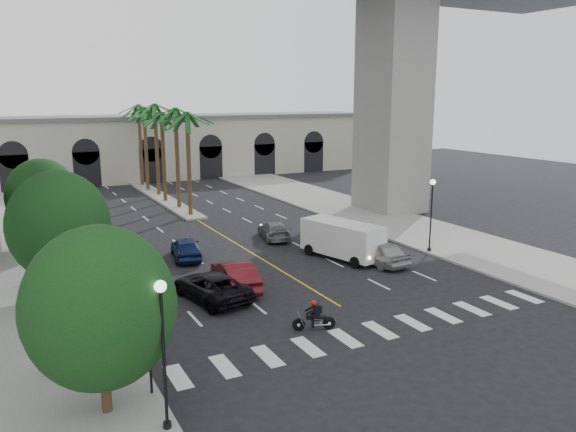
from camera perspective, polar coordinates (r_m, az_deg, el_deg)
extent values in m
plane|color=black|center=(29.10, 7.53, -10.37)|extent=(140.00, 140.00, 0.00)
cube|color=gray|center=(38.53, -25.44, -5.69)|extent=(8.00, 100.00, 0.15)
cube|color=gray|center=(49.20, 11.92, -1.07)|extent=(8.00, 100.00, 0.15)
cube|color=gray|center=(62.89, -12.64, 1.77)|extent=(2.00, 24.00, 0.20)
cube|color=beige|center=(78.81, -16.00, 6.50)|extent=(70.00, 10.00, 8.00)
cube|color=slate|center=(78.54, -16.18, 9.59)|extent=(71.00, 10.50, 0.50)
cube|color=gray|center=(55.61, 10.61, 11.22)|extent=(5.00, 6.00, 20.80)
cylinder|color=#47331E|center=(52.69, -10.03, 5.04)|extent=(0.40, 0.40, 9.50)
cylinder|color=#47331E|center=(56.50, -11.18, 5.61)|extent=(0.40, 0.40, 9.80)
cylinder|color=#47331E|center=(60.28, -12.52, 5.71)|extent=(0.40, 0.40, 9.30)
cylinder|color=#47331E|center=(64.18, -13.18, 6.42)|extent=(0.40, 0.40, 10.10)
cylinder|color=#47331E|center=(68.01, -14.22, 6.46)|extent=(0.40, 0.40, 9.60)
cylinder|color=#47331E|center=(71.95, -14.74, 6.84)|extent=(0.40, 0.40, 9.90)
cylinder|color=#382616|center=(21.52, -18.03, -15.95)|extent=(0.36, 0.36, 2.34)
ellipsoid|color=black|center=(20.36, -18.56, -8.81)|extent=(5.20, 5.20, 5.72)
cylinder|color=#382616|center=(33.51, -21.83, -5.89)|extent=(0.36, 0.36, 2.45)
ellipsoid|color=black|center=(32.76, -22.23, -0.89)|extent=(5.44, 5.44, 5.98)
cylinder|color=#382616|center=(45.11, -23.42, -1.63)|extent=(0.36, 0.36, 2.27)
ellipsoid|color=black|center=(44.58, -23.71, 1.83)|extent=(5.04, 5.04, 5.54)
cylinder|color=black|center=(20.56, -12.16, -20.19)|extent=(0.28, 0.28, 0.36)
cylinder|color=black|center=(19.39, -12.48, -14.13)|extent=(0.11, 0.11, 5.00)
sphere|color=white|center=(18.42, -12.84, -6.99)|extent=(0.40, 0.40, 0.40)
cylinder|color=black|center=(39.68, -20.32, -4.60)|extent=(0.28, 0.28, 0.36)
cylinder|color=black|center=(39.09, -20.58, -1.20)|extent=(0.11, 0.11, 5.00)
sphere|color=white|center=(38.61, -20.86, 2.49)|extent=(0.40, 0.40, 0.40)
cylinder|color=black|center=(41.75, 14.15, -3.39)|extent=(0.28, 0.28, 0.36)
cylinder|color=black|center=(41.19, 14.32, -0.14)|extent=(0.11, 0.11, 5.00)
sphere|color=white|center=(40.74, 14.50, 3.36)|extent=(0.40, 0.40, 0.40)
cylinder|color=black|center=(21.97, -13.88, -13.39)|extent=(0.10, 0.10, 3.50)
cube|color=black|center=(21.38, -14.08, -9.75)|extent=(0.25, 0.18, 0.80)
cylinder|color=black|center=(25.58, -16.05, -9.77)|extent=(0.10, 0.10, 3.50)
cube|color=black|center=(25.07, -16.25, -6.59)|extent=(0.25, 0.18, 0.80)
cylinder|color=black|center=(27.45, 1.09, -10.99)|extent=(0.62, 0.31, 0.62)
cylinder|color=black|center=(27.70, 4.19, -10.80)|extent=(0.62, 0.31, 0.62)
cube|color=silver|center=(27.54, 2.75, -10.73)|extent=(0.49, 0.41, 0.27)
cube|color=black|center=(27.40, 2.44, -10.19)|extent=(0.61, 0.41, 0.21)
cube|color=black|center=(27.50, 3.41, -10.22)|extent=(0.52, 0.39, 0.12)
cylinder|color=black|center=(27.25, 1.57, -9.80)|extent=(0.22, 0.54, 0.03)
cube|color=black|center=(27.31, 2.92, -9.49)|extent=(0.39, 0.46, 0.54)
cube|color=black|center=(27.32, 3.27, -9.37)|extent=(0.24, 0.34, 0.39)
sphere|color=red|center=(27.16, 2.62, -8.81)|extent=(0.27, 0.27, 0.27)
imported|color=#9D9CA1|center=(38.16, 9.16, -3.64)|extent=(2.29, 4.95, 1.64)
imported|color=#551117|center=(32.98, -5.38, -6.02)|extent=(2.33, 5.27, 1.68)
imported|color=black|center=(31.55, -7.77, -7.08)|extent=(3.46, 5.84, 1.52)
imported|color=slate|center=(44.29, -1.43, -1.46)|extent=(2.93, 5.01, 1.36)
imported|color=#101F4D|center=(39.46, -10.32, -3.22)|extent=(2.60, 4.78, 1.54)
cube|color=white|center=(38.95, 5.53, -2.25)|extent=(3.78, 6.39, 2.23)
cube|color=black|center=(37.14, 8.83, -2.62)|extent=(2.06, 0.83, 0.95)
cylinder|color=black|center=(37.14, 6.87, -4.70)|extent=(0.51, 0.83, 0.78)
cylinder|color=black|center=(38.73, 8.89, -4.05)|extent=(0.51, 0.83, 0.78)
cylinder|color=black|center=(39.87, 2.21, -3.44)|extent=(0.51, 0.83, 0.78)
cylinder|color=black|center=(41.35, 4.27, -2.90)|extent=(0.51, 0.83, 0.78)
imported|color=black|center=(24.79, -22.92, -12.67)|extent=(0.69, 0.46, 1.88)
imported|color=black|center=(32.12, -21.50, -7.12)|extent=(1.00, 0.95, 1.63)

